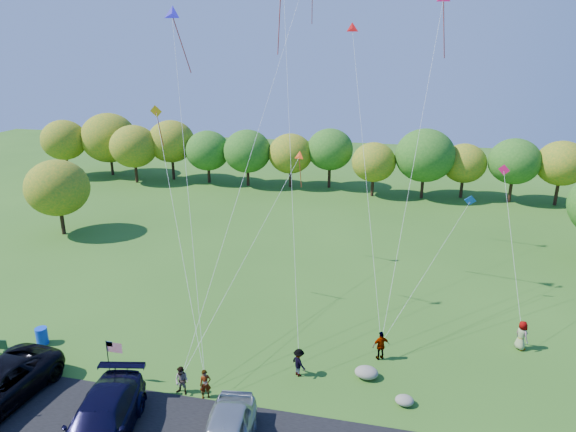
% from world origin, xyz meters
% --- Properties ---
extents(ground, '(140.00, 140.00, 0.00)m').
position_xyz_m(ground, '(0.00, 0.00, 0.00)').
color(ground, '#2C5A19').
rests_on(ground, ground).
extents(treeline, '(75.58, 27.81, 8.41)m').
position_xyz_m(treeline, '(-0.61, 36.58, 4.76)').
color(treeline, '#351E13').
rests_on(treeline, ground).
extents(minivan_navy, '(3.95, 7.00, 1.91)m').
position_xyz_m(minivan_navy, '(-3.99, -4.66, 1.02)').
color(minivan_navy, black).
rests_on(minivan_navy, asphalt_lane).
extents(flyer_a, '(0.67, 0.60, 1.55)m').
position_xyz_m(flyer_a, '(-0.67, -0.80, 0.77)').
color(flyer_a, '#4C4C59').
rests_on(flyer_a, ground).
extents(flyer_b, '(0.82, 0.69, 1.53)m').
position_xyz_m(flyer_b, '(-1.92, -0.80, 0.77)').
color(flyer_b, '#4C4C59').
rests_on(flyer_b, ground).
extents(flyer_c, '(1.14, 1.09, 1.55)m').
position_xyz_m(flyer_c, '(3.46, 2.00, 0.78)').
color(flyer_c, '#4C4C59').
rests_on(flyer_c, ground).
extents(flyer_d, '(1.08, 0.84, 1.71)m').
position_xyz_m(flyer_d, '(7.60, 4.44, 0.86)').
color(flyer_d, '#4C4C59').
rests_on(flyer_d, ground).
extents(flyer_e, '(0.91, 1.02, 1.76)m').
position_xyz_m(flyer_e, '(15.39, 7.26, 0.88)').
color(flyer_e, '#4C4C59').
rests_on(flyer_e, ground).
extents(trash_barrel, '(0.67, 0.67, 1.01)m').
position_xyz_m(trash_barrel, '(-11.79, 1.62, 0.50)').
color(trash_barrel, blue).
rests_on(trash_barrel, ground).
extents(flag_assembly, '(0.90, 0.58, 2.43)m').
position_xyz_m(flag_assembly, '(-5.71, -0.70, 1.82)').
color(flag_assembly, black).
rests_on(flag_assembly, ground).
extents(boulder_near, '(1.24, 0.97, 0.62)m').
position_xyz_m(boulder_near, '(6.98, 2.57, 0.31)').
color(boulder_near, gray).
rests_on(boulder_near, ground).
extents(boulder_far, '(0.91, 0.76, 0.47)m').
position_xyz_m(boulder_far, '(8.96, 0.85, 0.24)').
color(boulder_far, slate).
rests_on(boulder_far, ground).
extents(kites_aloft, '(21.40, 12.20, 16.42)m').
position_xyz_m(kites_aloft, '(2.14, 12.93, 18.01)').
color(kites_aloft, '#C3155A').
rests_on(kites_aloft, ground).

